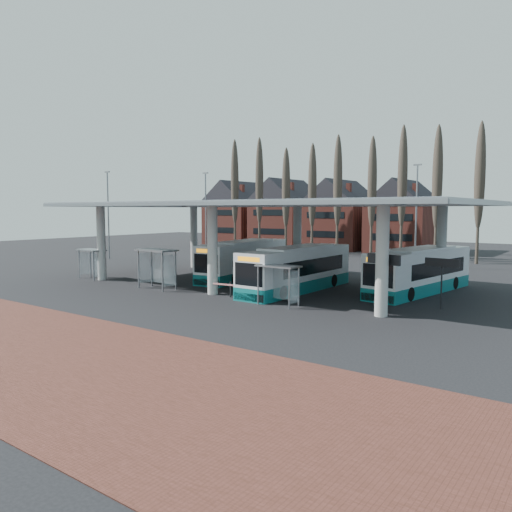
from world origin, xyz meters
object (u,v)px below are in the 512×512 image
Objects in this scene: bus_2 at (298,270)px; shelter_2 at (280,276)px; shelter_1 at (158,260)px; shelter_0 at (93,257)px; bus_3 at (420,271)px; bus_1 at (244,260)px.

shelter_2 is at bearing -69.50° from bus_2.
shelter_1 is (-8.70, -5.17, 0.61)m from bus_2.
bus_3 is at bearing 25.58° from shelter_0.
shelter_2 is at bearing -111.05° from bus_3.
bus_1 is 7.78m from bus_2.
shelter_0 is 0.87× the size of shelter_1.
bus_3 is 3.60× the size of shelter_1.
bus_2 is 4.14× the size of shelter_0.
shelter_1 reaches higher than shelter_0.
shelter_0 is at bearing -151.54° from bus_3.
bus_2 reaches higher than bus_1.
bus_1 reaches higher than shelter_0.
shelter_0 is at bearing -149.52° from bus_1.
bus_1 is 3.64× the size of shelter_1.
bus_2 is 10.14m from shelter_1.
shelter_1 is at bearing -148.82° from bus_2.
shelter_1 is at bearing 2.00° from shelter_0.
shelter_1 is at bearing -141.16° from bus_3.
shelter_0 reaches higher than shelter_2.
bus_2 is at bearing -31.14° from bus_1.
bus_1 is 12.62m from shelter_0.
bus_2 is at bearing 33.56° from shelter_1.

